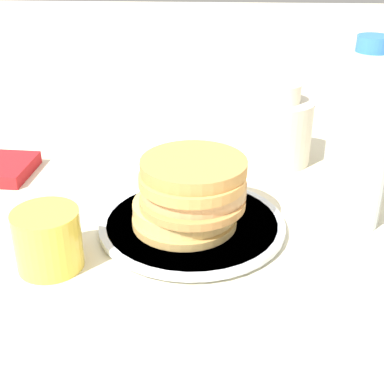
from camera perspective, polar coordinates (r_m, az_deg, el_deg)
ground_plane at (r=0.67m, az=-0.89°, el=-4.98°), size 4.00×4.00×0.00m
plate at (r=0.68m, az=-0.00°, el=-3.50°), size 0.24×0.24×0.01m
pancake_stack at (r=0.66m, az=-0.11°, el=-0.01°), size 0.14×0.14×0.08m
juice_glass at (r=0.62m, az=-15.10°, el=-4.92°), size 0.08×0.08×0.07m
cream_jug at (r=0.86m, az=9.41°, el=6.64°), size 0.10×0.10×0.13m
water_bottle_near at (r=0.69m, az=17.37°, el=5.25°), size 0.08×0.08×0.24m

